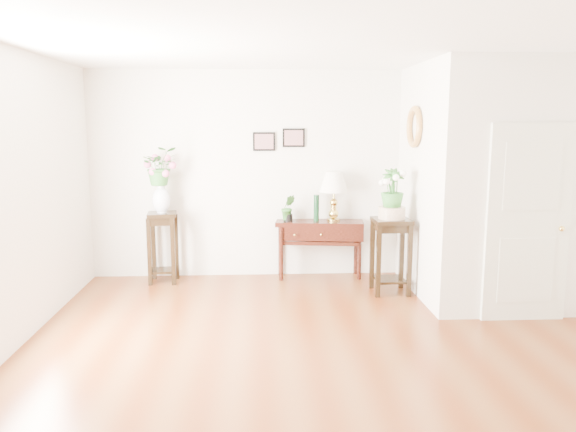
{
  "coord_description": "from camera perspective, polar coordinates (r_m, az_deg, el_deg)",
  "views": [
    {
      "loc": [
        -0.73,
        -4.89,
        2.1
      ],
      "look_at": [
        -0.4,
        1.3,
        1.07
      ],
      "focal_mm": 35.0,
      "sensor_mm": 36.0,
      "label": 1
    }
  ],
  "objects": [
    {
      "name": "floor",
      "position": [
        5.37,
        5.18,
        -13.61
      ],
      "size": [
        6.0,
        5.5,
        0.02
      ],
      "primitive_type": "cube",
      "color": "brown",
      "rests_on": "ground"
    },
    {
      "name": "ceiling",
      "position": [
        4.99,
        5.68,
        17.49
      ],
      "size": [
        6.0,
        5.5,
        0.02
      ],
      "primitive_type": "cube",
      "color": "white",
      "rests_on": "ground"
    },
    {
      "name": "wall_back",
      "position": [
        7.7,
        2.43,
        4.23
      ],
      "size": [
        6.0,
        0.02,
        2.8
      ],
      "primitive_type": "cube",
      "color": "silver",
      "rests_on": "ground"
    },
    {
      "name": "wall_front",
      "position": [
        2.36,
        15.3,
        -8.08
      ],
      "size": [
        6.0,
        0.02,
        2.8
      ],
      "primitive_type": "cube",
      "color": "silver",
      "rests_on": "ground"
    },
    {
      "name": "partition",
      "position": [
        7.27,
        19.93,
        3.37
      ],
      "size": [
        1.8,
        1.95,
        2.8
      ],
      "primitive_type": "cube",
      "color": "silver",
      "rests_on": "floor"
    },
    {
      "name": "door",
      "position": [
        6.42,
        23.2,
        -0.73
      ],
      "size": [
        0.9,
        0.05,
        2.1
      ],
      "primitive_type": "cube",
      "color": "beige",
      "rests_on": "floor"
    },
    {
      "name": "art_print_left",
      "position": [
        7.62,
        -2.45,
        7.57
      ],
      "size": [
        0.3,
        0.02,
        0.25
      ],
      "primitive_type": "cube",
      "color": "black",
      "rests_on": "wall_back"
    },
    {
      "name": "art_print_right",
      "position": [
        7.63,
        0.58,
        7.95
      ],
      "size": [
        0.3,
        0.02,
        0.25
      ],
      "primitive_type": "cube",
      "color": "black",
      "rests_on": "wall_back"
    },
    {
      "name": "wall_ornament",
      "position": [
        7.04,
        12.69,
        8.82
      ],
      "size": [
        0.07,
        0.51,
        0.51
      ],
      "primitive_type": "torus",
      "rotation": [
        0.0,
        1.57,
        0.0
      ],
      "color": "tan",
      "rests_on": "partition"
    },
    {
      "name": "console_table",
      "position": [
        7.69,
        3.2,
        -3.38
      ],
      "size": [
        1.22,
        0.54,
        0.78
      ],
      "primitive_type": "cube",
      "rotation": [
        0.0,
        0.0,
        -0.13
      ],
      "color": "black",
      "rests_on": "floor"
    },
    {
      "name": "table_lamp",
      "position": [
        7.59,
        4.67,
        2.11
      ],
      "size": [
        0.51,
        0.51,
        0.68
      ],
      "primitive_type": "cube",
      "rotation": [
        0.0,
        0.0,
        -0.43
      ],
      "color": "gold",
      "rests_on": "console_table"
    },
    {
      "name": "green_vase",
      "position": [
        7.58,
        2.9,
        0.76
      ],
      "size": [
        0.08,
        0.08,
        0.36
      ],
      "primitive_type": "cylinder",
      "rotation": [
        0.0,
        0.0,
        0.07
      ],
      "color": "black",
      "rests_on": "console_table"
    },
    {
      "name": "potted_plant",
      "position": [
        7.55,
        0.01,
        0.74
      ],
      "size": [
        0.2,
        0.17,
        0.34
      ],
      "primitive_type": "imported",
      "rotation": [
        0.0,
        0.0,
        0.1
      ],
      "color": "#2D6D28",
      "rests_on": "console_table"
    },
    {
      "name": "plant_stand_a",
      "position": [
        7.62,
        -12.57,
        -3.14
      ],
      "size": [
        0.4,
        0.4,
        0.94
      ],
      "primitive_type": "cube",
      "rotation": [
        0.0,
        0.0,
        0.11
      ],
      "color": "black",
      "rests_on": "floor"
    },
    {
      "name": "porcelain_vase",
      "position": [
        7.5,
        -12.76,
        2.04
      ],
      "size": [
        0.24,
        0.24,
        0.4
      ],
      "primitive_type": null,
      "rotation": [
        0.0,
        0.0,
        0.04
      ],
      "color": "silver",
      "rests_on": "plant_stand_a"
    },
    {
      "name": "lily_arrangement",
      "position": [
        7.46,
        -12.88,
        5.28
      ],
      "size": [
        0.55,
        0.51,
        0.5
      ],
      "primitive_type": "imported",
      "rotation": [
        0.0,
        0.0,
        0.32
      ],
      "color": "#2D6D28",
      "rests_on": "porcelain_vase"
    },
    {
      "name": "plant_stand_b",
      "position": [
        7.09,
        10.36,
        -3.99
      ],
      "size": [
        0.45,
        0.45,
        0.94
      ],
      "primitive_type": "cube",
      "rotation": [
        0.0,
        0.0,
        0.03
      ],
      "color": "black",
      "rests_on": "floor"
    },
    {
      "name": "ceramic_bowl",
      "position": [
        6.99,
        10.5,
        0.38
      ],
      "size": [
        0.43,
        0.43,
        0.15
      ],
      "primitive_type": "cylinder",
      "rotation": [
        0.0,
        0.0,
        -0.4
      ],
      "color": "beige",
      "rests_on": "plant_stand_b"
    },
    {
      "name": "narcissus",
      "position": [
        6.95,
        10.57,
        2.72
      ],
      "size": [
        0.29,
        0.29,
        0.49
      ],
      "primitive_type": "imported",
      "rotation": [
        0.0,
        0.0,
        -0.04
      ],
      "color": "#2D6D28",
      "rests_on": "ceramic_bowl"
    }
  ]
}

